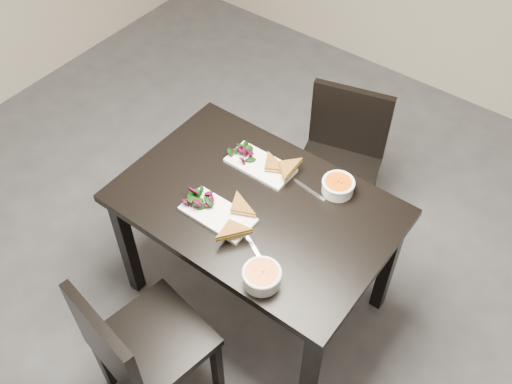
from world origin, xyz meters
TOP-DOWN VIEW (x-y plane):
  - ground at (0.00, 0.00)m, footprint 5.00×5.00m
  - room_shell at (0.00, 0.00)m, footprint 5.02×5.02m
  - table at (-0.10, 0.31)m, footprint 1.20×0.80m
  - chair_near at (-0.16, -0.42)m, footprint 0.48×0.48m
  - chair_far at (-0.07, 1.02)m, footprint 0.52×0.52m
  - plate_near at (-0.18, 0.15)m, footprint 0.32×0.16m
  - sandwich_near at (-0.12, 0.17)m, footprint 0.19×0.17m
  - salad_near at (-0.28, 0.15)m, footprint 0.10×0.09m
  - soup_bowl_near at (0.16, -0.00)m, footprint 0.15×0.15m
  - cutlery_near at (0.06, 0.10)m, footprint 0.17×0.10m
  - plate_far at (-0.21, 0.49)m, footprint 0.31×0.16m
  - sandwich_far at (-0.15, 0.48)m, footprint 0.19×0.18m
  - salad_far at (-0.31, 0.49)m, footprint 0.10×0.09m
  - soup_bowl_far at (0.15, 0.58)m, footprint 0.15×0.15m
  - cutlery_far at (0.05, 0.51)m, footprint 0.18×0.04m

SIDE VIEW (x-z plane):
  - ground at x=0.00m, z-range 0.00..0.00m
  - chair_near at x=-0.16m, z-range 0.06..0.91m
  - chair_far at x=-0.07m, z-range 0.06..0.91m
  - table at x=-0.10m, z-range 0.28..1.03m
  - cutlery_near at x=0.06m, z-range 0.75..0.75m
  - cutlery_far at x=0.05m, z-range 0.75..0.75m
  - plate_far at x=-0.21m, z-range 0.75..0.77m
  - plate_near at x=-0.18m, z-range 0.75..0.77m
  - soup_bowl_far at x=0.15m, z-range 0.75..0.82m
  - salad_far at x=-0.31m, z-range 0.77..0.81m
  - salad_near at x=-0.28m, z-range 0.77..0.81m
  - soup_bowl_near at x=0.16m, z-range 0.75..0.82m
  - sandwich_far at x=-0.15m, z-range 0.77..0.82m
  - sandwich_near at x=-0.12m, z-range 0.77..0.82m
  - room_shell at x=0.00m, z-range 0.43..3.24m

